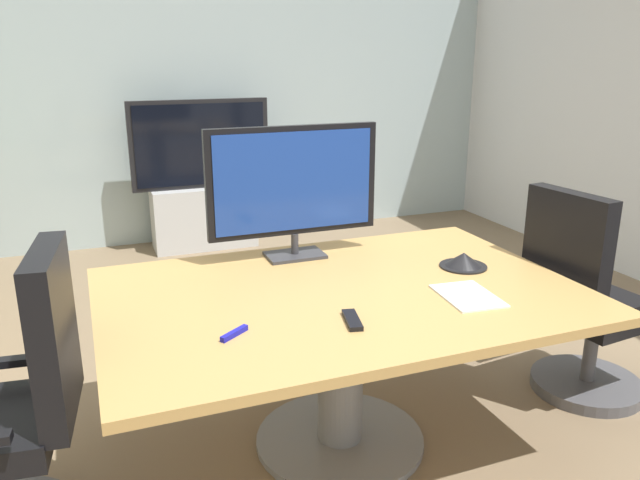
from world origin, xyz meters
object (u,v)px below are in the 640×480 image
at_px(tv_monitor, 293,184).
at_px(conference_phone, 464,261).
at_px(remote_control, 352,320).
at_px(office_chair_left, 12,427).
at_px(office_chair_right, 583,313).
at_px(wall_display_unit, 203,199).
at_px(conference_table, 341,327).

relative_size(tv_monitor, conference_phone, 3.82).
height_order(tv_monitor, remote_control, tv_monitor).
height_order(office_chair_left, office_chair_right, same).
height_order(tv_monitor, wall_display_unit, tv_monitor).
bearing_deg(conference_phone, tv_monitor, 147.44).
relative_size(conference_table, office_chair_left, 1.83).
height_order(office_chair_right, remote_control, office_chair_right).
bearing_deg(office_chair_right, tv_monitor, 61.07).
bearing_deg(wall_display_unit, office_chair_right, -68.44).
bearing_deg(tv_monitor, remote_control, -93.63).
bearing_deg(tv_monitor, wall_display_unit, 88.85).
bearing_deg(office_chair_right, conference_table, 81.35).
distance_m(wall_display_unit, remote_control, 3.50).
xyz_separation_m(office_chair_left, office_chair_right, (2.58, 0.06, 0.00)).
relative_size(office_chair_left, conference_phone, 4.95).
bearing_deg(office_chair_left, tv_monitor, 122.69).
bearing_deg(wall_display_unit, conference_phone, -78.54).
bearing_deg(office_chair_left, remote_control, 87.07).
bearing_deg(conference_table, tv_monitor, 94.32).
height_order(office_chair_left, wall_display_unit, wall_display_unit).
xyz_separation_m(conference_phone, remote_control, (-0.74, -0.38, -0.02)).
height_order(office_chair_right, wall_display_unit, wall_display_unit).
height_order(conference_phone, remote_control, conference_phone).
height_order(conference_table, remote_control, remote_control).
bearing_deg(conference_phone, conference_table, -174.27).
height_order(conference_table, conference_phone, conference_phone).
xyz_separation_m(conference_table, office_chair_left, (-1.29, -0.11, -0.12)).
bearing_deg(remote_control, office_chair_right, 23.25).
xyz_separation_m(conference_table, remote_control, (-0.09, -0.31, 0.18)).
xyz_separation_m(office_chair_left, remote_control, (1.20, -0.20, 0.29)).
xyz_separation_m(office_chair_right, conference_phone, (-0.64, 0.12, 0.32)).
relative_size(conference_phone, remote_control, 1.29).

